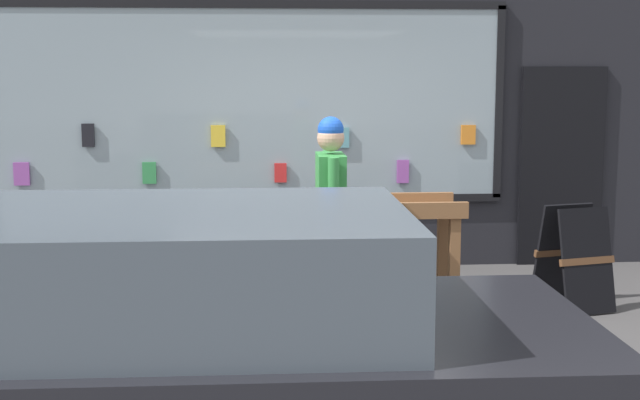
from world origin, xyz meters
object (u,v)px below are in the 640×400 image
Objects in this scene: display_table_main at (316,219)px; small_dog at (266,292)px; parked_car at (164,344)px; sandwich_board_sign at (574,256)px; person_browsing at (331,203)px.

small_dog is at bearing -119.86° from display_table_main.
parked_car reaches higher than display_table_main.
small_dog is 2.75m from sandwich_board_sign.
person_browsing is 1.90× the size of sandwich_board_sign.
sandwich_board_sign is (2.70, 0.52, 0.13)m from small_dog.
small_dog is at bearing 112.53° from person_browsing.
parked_car reaches higher than small_dog.
person_browsing reaches higher than parked_car.
parked_car is at bearing 149.83° from small_dog.
person_browsing is 0.89m from small_dog.
display_table_main is at bearing -48.43° from small_dog.
display_table_main reaches higher than small_dog.
person_browsing is at bearing 69.78° from parked_car.
display_table_main is 0.60× the size of parked_car.
sandwich_board_sign is (2.24, -0.27, -0.31)m from display_table_main.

